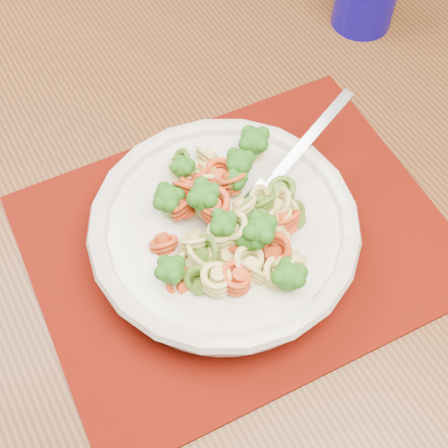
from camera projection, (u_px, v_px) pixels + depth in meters
name	position (u px, v px, depth m)	size (l,w,h in m)	color
dining_table	(199.00, 198.00, 0.77)	(1.49, 1.00, 0.73)	brown
placemat	(239.00, 241.00, 0.63)	(0.40, 0.31, 0.00)	#500C03
pasta_bowl	(224.00, 230.00, 0.60)	(0.26, 0.26, 0.05)	beige
pasta_broccoli_heap	(224.00, 221.00, 0.58)	(0.22, 0.22, 0.06)	tan
fork	(260.00, 195.00, 0.60)	(0.19, 0.02, 0.01)	silver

